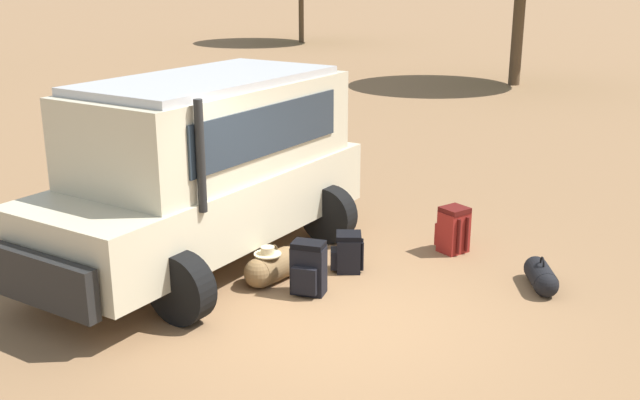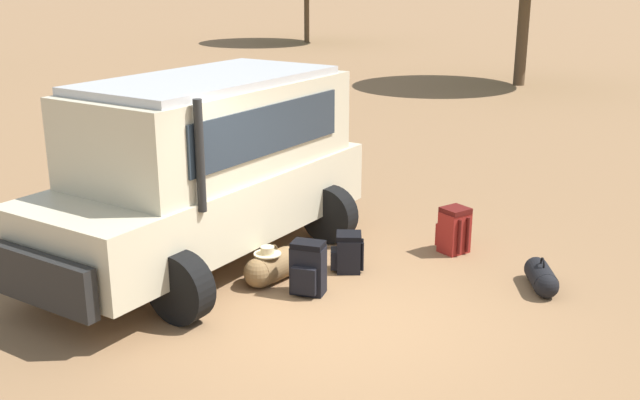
{
  "view_description": "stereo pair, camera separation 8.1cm",
  "coord_description": "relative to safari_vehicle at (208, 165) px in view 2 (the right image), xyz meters",
  "views": [
    {
      "loc": [
        -4.04,
        -6.32,
        3.74
      ],
      "look_at": [
        0.37,
        1.3,
        1.0
      ],
      "focal_mm": 42.0,
      "sensor_mm": 36.0,
      "label": 1
    },
    {
      "loc": [
        -3.97,
        -6.36,
        3.74
      ],
      "look_at": [
        0.37,
        1.3,
        1.0
      ],
      "focal_mm": 42.0,
      "sensor_mm": 36.0,
      "label": 2
    }
  ],
  "objects": [
    {
      "name": "duffel_bag_soft_canvas",
      "position": [
        3.1,
        -2.92,
        -1.14
      ],
      "size": [
        0.58,
        0.75,
        0.4
      ],
      "color": "black",
      "rests_on": "ground_plane"
    },
    {
      "name": "backpack_cluster_center",
      "position": [
        2.96,
        -1.42,
        -0.98
      ],
      "size": [
        0.38,
        0.45,
        0.64
      ],
      "color": "maroon",
      "rests_on": "ground_plane"
    },
    {
      "name": "safari_vehicle",
      "position": [
        0.0,
        0.0,
        0.0
      ],
      "size": [
        5.34,
        3.96,
        2.44
      ],
      "color": "beige",
      "rests_on": "ground_plane"
    },
    {
      "name": "backpack_beside_front_wheel",
      "position": [
        1.35,
        -1.28,
        -1.05
      ],
      "size": [
        0.48,
        0.45,
        0.51
      ],
      "color": "black",
      "rests_on": "ground_plane"
    },
    {
      "name": "backpack_near_rear_wheel",
      "position": [
        0.57,
        -1.65,
        -0.98
      ],
      "size": [
        0.47,
        0.47,
        0.65
      ],
      "color": "black",
      "rests_on": "ground_plane"
    },
    {
      "name": "ground_plane",
      "position": [
        0.6,
        -2.53,
        -1.29
      ],
      "size": [
        320.0,
        320.0,
        0.0
      ],
      "primitive_type": "plane",
      "color": "olive"
    },
    {
      "name": "duffel_bag_low_black_case",
      "position": [
        0.37,
        -1.1,
        -1.1
      ],
      "size": [
        0.86,
        0.56,
        0.48
      ],
      "color": "brown",
      "rests_on": "ground_plane"
    }
  ]
}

